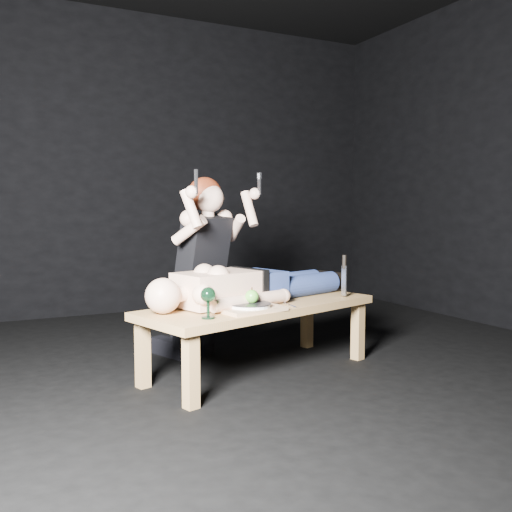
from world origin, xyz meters
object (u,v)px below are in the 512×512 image
kneeling_woman (196,266)px  goblet (208,303)px  table (259,338)px  lying_man (255,281)px  serving_tray (250,309)px  carving_knife (344,276)px

kneeling_woman → goblet: kneeling_woman is taller
goblet → table: bearing=33.8°
lying_man → kneeling_woman: kneeling_woman is taller
serving_tray → kneeling_woman: bearing=95.4°
lying_man → kneeling_woman: (-0.26, 0.40, 0.07)m
table → kneeling_woman: kneeling_woman is taller
goblet → carving_knife: bearing=14.6°
serving_tray → goblet: (-0.31, -0.11, 0.08)m
table → lying_man: 0.37m
lying_man → goblet: bearing=-155.5°
lying_man → goblet: (-0.50, -0.43, -0.04)m
carving_knife → goblet: bearing=178.3°
kneeling_woman → serving_tray: bearing=-104.8°
lying_man → goblet: 0.66m
kneeling_woman → serving_tray: size_ratio=3.47×
lying_man → serving_tray: bearing=-137.2°
lying_man → kneeling_woman: 0.48m
carving_knife → table: bearing=160.9°
serving_tray → goblet: 0.34m
table → goblet: 0.65m
lying_man → serving_tray: lying_man is taller
carving_knife → kneeling_woman: bearing=131.9°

